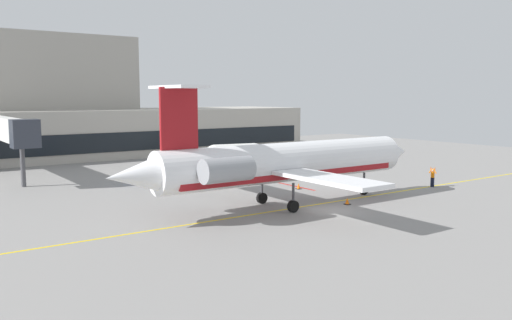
% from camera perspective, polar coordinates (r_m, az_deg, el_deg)
% --- Properties ---
extents(ground, '(120.00, 120.00, 0.11)m').
position_cam_1_polar(ground, '(40.69, 7.98, -5.47)').
color(ground, gray).
extents(terminal_building, '(71.32, 16.88, 17.35)m').
position_cam_1_polar(terminal_building, '(80.44, -20.31, 4.61)').
color(terminal_building, '#ADA89E').
rests_on(terminal_building, ground).
extents(jet_bridge_west, '(2.40, 17.95, 6.53)m').
position_cam_1_polar(jet_bridge_west, '(60.20, -25.14, 2.93)').
color(jet_bridge_west, silver).
rests_on(jet_bridge_west, ground).
extents(regional_jet, '(28.70, 20.92, 9.35)m').
position_cam_1_polar(regional_jet, '(40.98, 2.96, -0.29)').
color(regional_jet, white).
rests_on(regional_jet, ground).
extents(baggage_tug, '(3.08, 3.82, 2.01)m').
position_cam_1_polar(baggage_tug, '(53.70, -11.07, -1.47)').
color(baggage_tug, '#1E4CB2').
rests_on(baggage_tug, ground).
extents(pushback_tractor, '(3.26, 2.35, 2.04)m').
position_cam_1_polar(pushback_tractor, '(53.37, -1.00, -1.40)').
color(pushback_tractor, silver).
rests_on(pushback_tractor, ground).
extents(belt_loader, '(4.45, 3.97, 2.06)m').
position_cam_1_polar(belt_loader, '(59.74, 0.79, -0.48)').
color(belt_loader, silver).
rests_on(belt_loader, ground).
extents(fuel_tank, '(7.74, 3.27, 2.57)m').
position_cam_1_polar(fuel_tank, '(67.77, -2.32, 0.81)').
color(fuel_tank, white).
rests_on(fuel_tank, ground).
extents(marshaller, '(0.34, 0.83, 1.91)m').
position_cam_1_polar(marshaller, '(53.11, 18.58, -1.75)').
color(marshaller, '#191E33').
rests_on(marshaller, ground).
extents(safety_cone_alpha, '(0.47, 0.47, 0.55)m').
position_cam_1_polar(safety_cone_alpha, '(42.99, 9.85, -4.44)').
color(safety_cone_alpha, orange).
rests_on(safety_cone_alpha, ground).
extents(safety_cone_bravo, '(0.47, 0.47, 0.55)m').
position_cam_1_polar(safety_cone_bravo, '(49.48, 4.64, -2.87)').
color(safety_cone_bravo, orange).
rests_on(safety_cone_bravo, ground).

